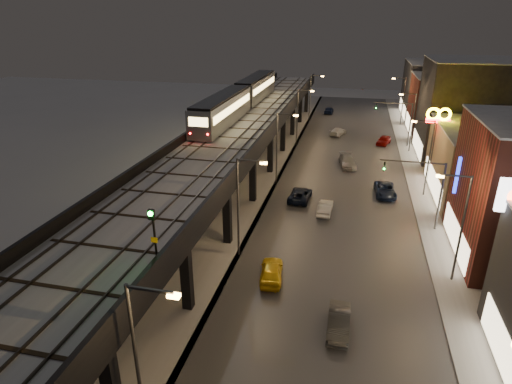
{
  "coord_description": "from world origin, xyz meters",
  "views": [
    {
      "loc": [
        8.3,
        -18.81,
        19.74
      ],
      "look_at": [
        0.21,
        15.83,
        5.0
      ],
      "focal_mm": 30.0,
      "sensor_mm": 36.0,
      "label": 1
    }
  ],
  "objects_px": {
    "car_mid_dark": "(338,132)",
    "car_mid_silver": "(300,195)",
    "car_onc_red": "(384,141)",
    "rail_signal": "(153,225)",
    "car_onc_white": "(347,162)",
    "car_near_white": "(325,208)",
    "subway_train": "(242,97)",
    "car_taxi": "(271,271)",
    "car_far_white": "(329,110)",
    "sign_citgo": "(512,216)",
    "car_onc_silver": "(339,323)",
    "car_onc_dark": "(385,190)"
  },
  "relations": [
    {
      "from": "sign_citgo",
      "to": "rail_signal",
      "type": "bearing_deg",
      "value": -158.73
    },
    {
      "from": "rail_signal",
      "to": "car_onc_silver",
      "type": "height_order",
      "value": "rail_signal"
    },
    {
      "from": "subway_train",
      "to": "car_onc_white",
      "type": "height_order",
      "value": "subway_train"
    },
    {
      "from": "subway_train",
      "to": "car_mid_silver",
      "type": "xyz_separation_m",
      "value": [
        11.47,
        -17.34,
        -7.77
      ]
    },
    {
      "from": "rail_signal",
      "to": "sign_citgo",
      "type": "relative_size",
      "value": 0.32
    },
    {
      "from": "subway_train",
      "to": "car_onc_red",
      "type": "bearing_deg",
      "value": 21.63
    },
    {
      "from": "car_onc_silver",
      "to": "car_onc_white",
      "type": "distance_m",
      "value": 34.65
    },
    {
      "from": "car_onc_white",
      "to": "car_mid_silver",
      "type": "bearing_deg",
      "value": -120.11
    },
    {
      "from": "car_mid_dark",
      "to": "sign_citgo",
      "type": "height_order",
      "value": "sign_citgo"
    },
    {
      "from": "car_mid_dark",
      "to": "car_onc_white",
      "type": "xyz_separation_m",
      "value": [
        2.2,
        -17.05,
        0.09
      ]
    },
    {
      "from": "car_far_white",
      "to": "sign_citgo",
      "type": "distance_m",
      "value": 68.23
    },
    {
      "from": "car_onc_white",
      "to": "car_onc_silver",
      "type": "bearing_deg",
      "value": -98.93
    },
    {
      "from": "car_onc_dark",
      "to": "car_onc_red",
      "type": "xyz_separation_m",
      "value": [
        0.74,
        22.32,
        0.01
      ]
    },
    {
      "from": "car_far_white",
      "to": "car_mid_silver",
      "type": "bearing_deg",
      "value": 93.99
    },
    {
      "from": "car_onc_silver",
      "to": "car_mid_dark",
      "type": "bearing_deg",
      "value": 92.81
    },
    {
      "from": "car_onc_silver",
      "to": "rail_signal",
      "type": "bearing_deg",
      "value": -157.7
    },
    {
      "from": "car_near_white",
      "to": "car_onc_dark",
      "type": "height_order",
      "value": "car_onc_dark"
    },
    {
      "from": "car_mid_dark",
      "to": "car_mid_silver",
      "type": "bearing_deg",
      "value": 103.85
    },
    {
      "from": "car_onc_red",
      "to": "car_near_white",
      "type": "bearing_deg",
      "value": -86.23
    },
    {
      "from": "rail_signal",
      "to": "sign_citgo",
      "type": "xyz_separation_m",
      "value": [
        20.6,
        8.02,
        -0.97
      ]
    },
    {
      "from": "car_mid_silver",
      "to": "car_onc_white",
      "type": "xyz_separation_m",
      "value": [
        4.88,
        13.29,
        0.06
      ]
    },
    {
      "from": "car_onc_dark",
      "to": "car_mid_dark",
      "type": "bearing_deg",
      "value": 100.97
    },
    {
      "from": "car_onc_white",
      "to": "car_onc_red",
      "type": "xyz_separation_m",
      "value": [
        5.44,
        12.69,
        -0.03
      ]
    },
    {
      "from": "car_mid_silver",
      "to": "car_far_white",
      "type": "bearing_deg",
      "value": -86.59
    },
    {
      "from": "car_near_white",
      "to": "car_mid_silver",
      "type": "xyz_separation_m",
      "value": [
        -3.08,
        2.9,
        0.01
      ]
    },
    {
      "from": "rail_signal",
      "to": "car_onc_red",
      "type": "relative_size",
      "value": 0.81
    },
    {
      "from": "car_onc_white",
      "to": "sign_citgo",
      "type": "distance_m",
      "value": 33.59
    },
    {
      "from": "car_mid_dark",
      "to": "sign_citgo",
      "type": "bearing_deg",
      "value": 123.87
    },
    {
      "from": "car_mid_silver",
      "to": "car_onc_silver",
      "type": "distance_m",
      "value": 22.06
    },
    {
      "from": "car_onc_dark",
      "to": "car_onc_red",
      "type": "distance_m",
      "value": 22.33
    },
    {
      "from": "sign_citgo",
      "to": "car_taxi",
      "type": "bearing_deg",
      "value": 175.02
    },
    {
      "from": "car_mid_silver",
      "to": "car_onc_dark",
      "type": "distance_m",
      "value": 10.26
    },
    {
      "from": "subway_train",
      "to": "car_taxi",
      "type": "height_order",
      "value": "subway_train"
    },
    {
      "from": "car_far_white",
      "to": "sign_citgo",
      "type": "bearing_deg",
      "value": 107.14
    },
    {
      "from": "subway_train",
      "to": "car_near_white",
      "type": "relative_size",
      "value": 9.36
    },
    {
      "from": "rail_signal",
      "to": "car_taxi",
      "type": "xyz_separation_m",
      "value": [
        4.97,
        9.38,
        -8.24
      ]
    },
    {
      "from": "car_far_white",
      "to": "car_onc_dark",
      "type": "xyz_separation_m",
      "value": [
        9.84,
        -44.58,
        -0.02
      ]
    },
    {
      "from": "car_mid_dark",
      "to": "car_onc_red",
      "type": "height_order",
      "value": "car_onc_red"
    },
    {
      "from": "subway_train",
      "to": "car_near_white",
      "type": "xyz_separation_m",
      "value": [
        14.55,
        -20.24,
        -7.78
      ]
    },
    {
      "from": "car_near_white",
      "to": "car_onc_red",
      "type": "bearing_deg",
      "value": -102.29
    },
    {
      "from": "rail_signal",
      "to": "car_mid_dark",
      "type": "distance_m",
      "value": 57.23
    },
    {
      "from": "car_mid_silver",
      "to": "car_onc_silver",
      "type": "bearing_deg",
      "value": 107.5
    },
    {
      "from": "car_far_white",
      "to": "car_near_white",
      "type": "bearing_deg",
      "value": 97.42
    },
    {
      "from": "car_mid_dark",
      "to": "car_onc_white",
      "type": "relative_size",
      "value": 0.88
    },
    {
      "from": "car_mid_dark",
      "to": "rail_signal",
      "type": "bearing_deg",
      "value": 101.04
    },
    {
      "from": "sign_citgo",
      "to": "subway_train",
      "type": "bearing_deg",
      "value": 127.59
    },
    {
      "from": "subway_train",
      "to": "car_mid_dark",
      "type": "bearing_deg",
      "value": 42.57
    },
    {
      "from": "subway_train",
      "to": "rail_signal",
      "type": "relative_size",
      "value": 11.25
    },
    {
      "from": "subway_train",
      "to": "car_far_white",
      "type": "xyz_separation_m",
      "value": [
        11.21,
        30.91,
        -7.73
      ]
    },
    {
      "from": "car_taxi",
      "to": "car_onc_red",
      "type": "height_order",
      "value": "car_taxi"
    }
  ]
}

